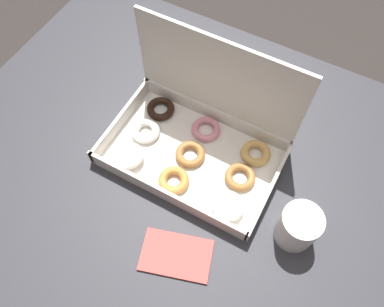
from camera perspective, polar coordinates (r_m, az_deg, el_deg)
The scene contains 5 objects.
ground_plane at distance 1.54m, azimuth -0.91°, elevation -14.63°, with size 8.00×8.00×0.00m, color #2D2826.
dining_table at distance 0.94m, azimuth -1.45°, elevation -5.10°, with size 1.16×0.95×0.72m.
donut_box at distance 0.84m, azimuth 0.86°, elevation 2.50°, with size 0.39×0.25×0.26m.
coffee_mug at distance 0.79m, azimuth 15.86°, elevation -10.66°, with size 0.08×0.08×0.09m.
paper_napkin at distance 0.79m, azimuth -2.42°, elevation -15.22°, with size 0.16×0.13×0.01m.
Camera 1 is at (0.20, -0.32, 1.49)m, focal length 35.00 mm.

